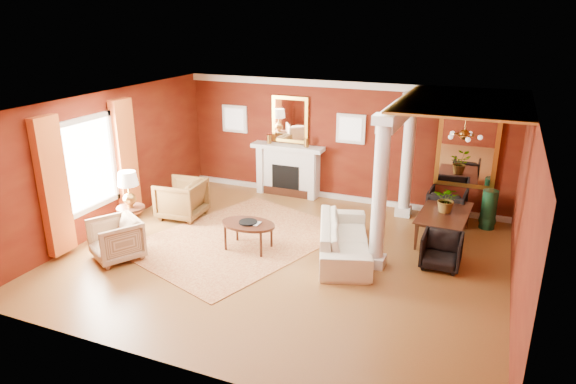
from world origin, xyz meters
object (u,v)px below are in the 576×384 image
at_px(armchair_leopard, 181,197).
at_px(dining_table, 446,218).
at_px(armchair_stripe, 116,238).
at_px(coffee_table, 248,225).
at_px(sofa, 345,233).
at_px(side_table, 129,194).

xyz_separation_m(armchair_leopard, dining_table, (5.63, 1.04, -0.02)).
bearing_deg(dining_table, armchair_stripe, 123.59).
distance_m(coffee_table, dining_table, 3.99).
relative_size(sofa, armchair_stripe, 2.72).
bearing_deg(armchair_leopard, sofa, 79.25).
bearing_deg(sofa, side_table, 83.30).
height_order(armchair_stripe, dining_table, dining_table).
bearing_deg(armchair_stripe, armchair_leopard, 121.63).
height_order(armchair_leopard, coffee_table, armchair_leopard).
height_order(sofa, armchair_leopard, armchair_leopard).
height_order(coffee_table, side_table, side_table).
xyz_separation_m(armchair_leopard, armchair_stripe, (0.04, -2.23, -0.05)).
xyz_separation_m(sofa, side_table, (-4.27, -0.88, 0.48)).
xyz_separation_m(armchair_stripe, coffee_table, (2.10, 1.33, 0.07)).
bearing_deg(armchair_stripe, coffee_table, 62.85).
distance_m(sofa, side_table, 4.39).
relative_size(sofa, armchair_leopard, 2.43).
relative_size(sofa, coffee_table, 2.15).
height_order(sofa, coffee_table, sofa).
height_order(armchair_leopard, side_table, side_table).
relative_size(armchair_leopard, coffee_table, 0.88).
distance_m(sofa, armchair_stripe, 4.29).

